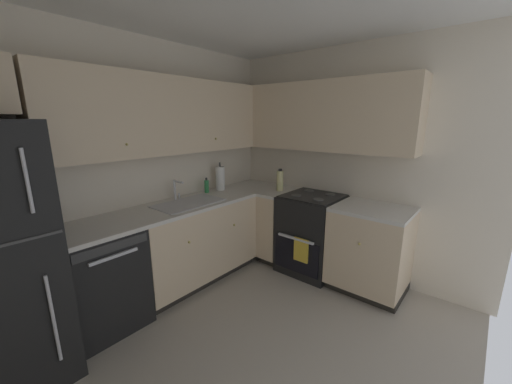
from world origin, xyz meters
TOP-DOWN VIEW (x-y plane):
  - ground_plane at (0.00, 0.00)m, footprint 3.44×2.86m
  - wall_back at (0.00, 1.46)m, footprint 3.54×0.05m
  - wall_right at (1.75, 0.00)m, footprint 0.05×2.96m
  - dishwasher at (-0.55, 1.13)m, footprint 0.60×0.63m
  - lower_cabinets_back at (0.44, 1.13)m, footprint 1.37×0.62m
  - countertop_back at (0.44, 1.13)m, footprint 2.57×0.60m
  - lower_cabinets_right at (1.42, -0.12)m, footprint 0.62×1.60m
  - countertop_right at (1.42, -0.12)m, footprint 0.60×1.60m
  - oven_range at (1.44, 0.26)m, footprint 0.68×0.62m
  - upper_cabinets_back at (0.28, 1.27)m, footprint 2.25×0.34m
  - upper_cabinets_right at (1.56, 0.36)m, footprint 0.32×2.15m
  - sink at (0.37, 1.10)m, footprint 0.69×0.40m
  - faucet at (0.37, 1.31)m, footprint 0.07×0.16m
  - soap_bottle at (0.79, 1.31)m, footprint 0.05×0.05m
  - paper_towel_roll at (0.99, 1.29)m, footprint 0.11×0.11m
  - oil_bottle at (1.42, 0.71)m, footprint 0.08×0.08m

SIDE VIEW (x-z plane):
  - ground_plane at x=0.00m, z-range -0.02..0.00m
  - dishwasher at x=-0.55m, z-range 0.00..0.85m
  - lower_cabinets_right at x=1.42m, z-range 0.00..0.86m
  - lower_cabinets_back at x=0.44m, z-range 0.00..0.86m
  - oven_range at x=1.44m, z-range -0.07..0.97m
  - sink at x=0.37m, z-range 0.80..0.90m
  - countertop_back at x=0.44m, z-range 0.85..0.89m
  - countertop_right at x=1.42m, z-range 0.85..0.89m
  - soap_bottle at x=0.79m, z-range 0.88..1.05m
  - oil_bottle at x=1.42m, z-range 0.88..1.15m
  - faucet at x=0.37m, z-range 0.91..1.13m
  - paper_towel_roll at x=0.99m, z-range 0.86..1.20m
  - wall_back at x=0.00m, z-range 0.00..2.49m
  - wall_right at x=1.75m, z-range 0.00..2.49m
  - upper_cabinets_back at x=0.28m, z-range 1.39..2.12m
  - upper_cabinets_right at x=1.56m, z-range 1.39..2.12m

